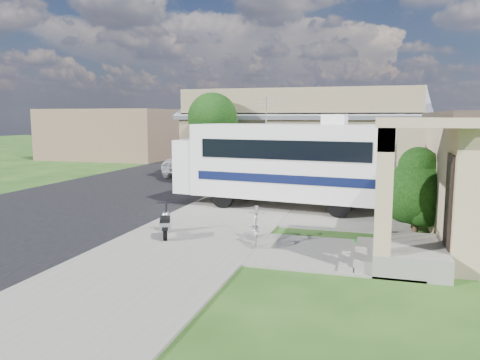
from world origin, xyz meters
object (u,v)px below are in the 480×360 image
(motorhome, at_px, (284,161))
(garden_hose, at_px, (363,245))
(scooter, at_px, (165,224))
(pickup_truck, at_px, (199,163))
(bicycle, at_px, (256,227))
(shrub, at_px, (419,190))
(van, at_px, (225,151))

(motorhome, distance_m, garden_hose, 6.00)
(scooter, relative_size, garden_hose, 3.06)
(pickup_truck, bearing_deg, bicycle, 119.23)
(garden_hose, bearing_deg, bicycle, -172.09)
(bicycle, bearing_deg, garden_hose, -5.75)
(shrub, height_order, van, shrub)
(motorhome, xyz_separation_m, pickup_truck, (-6.64, 8.16, -1.03))
(shrub, distance_m, garden_hose, 2.83)
(shrub, xyz_separation_m, scooter, (-6.85, -2.64, -0.89))
(motorhome, xyz_separation_m, garden_hose, (3.06, -4.88, -1.67))
(motorhome, height_order, van, motorhome)
(van, bearing_deg, motorhome, -54.32)
(scooter, distance_m, van, 21.04)
(van, height_order, garden_hose, van)
(shrub, height_order, garden_hose, shrub)
(van, xyz_separation_m, garden_hose, (10.36, -19.88, -0.82))
(bicycle, xyz_separation_m, pickup_truck, (-6.92, 13.42, 0.26))
(bicycle, bearing_deg, shrub, 16.39)
(scooter, bearing_deg, pickup_truck, 83.72)
(shrub, xyz_separation_m, pickup_truck, (-11.19, 10.96, -0.58))
(motorhome, relative_size, bicycle, 5.23)
(motorhome, distance_m, bicycle, 5.43)
(garden_hose, bearing_deg, shrub, 54.42)
(motorhome, distance_m, van, 16.70)
(shrub, relative_size, pickup_truck, 0.49)
(garden_hose, bearing_deg, pickup_truck, 126.64)
(pickup_truck, bearing_deg, shrub, 137.54)
(bicycle, relative_size, garden_hose, 3.61)
(garden_hose, bearing_deg, motorhome, 122.08)
(motorhome, bearing_deg, shrub, -24.99)
(shrub, bearing_deg, pickup_truck, 135.59)
(pickup_truck, bearing_deg, motorhome, 131.09)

